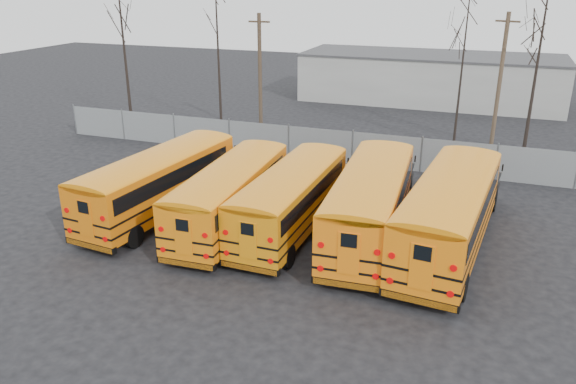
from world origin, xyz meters
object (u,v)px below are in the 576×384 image
at_px(bus_a, 162,178).
at_px(utility_pole_left, 260,75).
at_px(bus_d, 371,197).
at_px(utility_pole_right, 500,80).
at_px(bus_e, 451,207).
at_px(bus_b, 232,190).
at_px(bus_c, 293,194).

distance_m(bus_a, utility_pole_left, 14.26).
relative_size(bus_d, utility_pole_right, 1.34).
bearing_deg(utility_pole_right, bus_d, -85.74).
bearing_deg(bus_a, utility_pole_right, 56.20).
bearing_deg(bus_d, utility_pole_right, 71.07).
xyz_separation_m(bus_a, bus_d, (9.63, 0.74, 0.06)).
xyz_separation_m(utility_pole_left, utility_pole_right, (15.11, 3.11, 0.11)).
xyz_separation_m(bus_d, bus_e, (3.22, -0.07, 0.05)).
xyz_separation_m(bus_b, utility_pole_right, (10.53, 17.29, 2.64)).
distance_m(bus_a, bus_d, 9.66).
xyz_separation_m(bus_c, bus_e, (6.55, 0.32, 0.19)).
bearing_deg(utility_pole_right, utility_pole_left, -148.60).
xyz_separation_m(bus_a, bus_c, (6.30, 0.34, -0.08)).
bearing_deg(bus_c, bus_d, 7.94).
relative_size(bus_c, utility_pole_left, 1.26).
bearing_deg(bus_d, bus_b, -174.90).
bearing_deg(utility_pole_right, bus_b, -101.57).
xyz_separation_m(bus_a, bus_e, (12.85, 0.66, 0.11)).
bearing_deg(bus_a, utility_pole_left, 99.64).
relative_size(bus_a, utility_pole_left, 1.34).
distance_m(bus_c, utility_pole_left, 15.67).
bearing_deg(bus_b, utility_pole_left, 105.51).
height_order(bus_d, utility_pole_left, utility_pole_left).
distance_m(bus_b, bus_e, 9.24).
xyz_separation_m(bus_c, bus_d, (3.33, 0.39, 0.14)).
relative_size(bus_c, bus_d, 0.92).
relative_size(bus_b, utility_pole_right, 1.24).
distance_m(bus_b, utility_pole_left, 15.11).
bearing_deg(bus_e, bus_a, -171.81).
bearing_deg(bus_c, utility_pole_right, 66.09).
height_order(bus_b, bus_e, bus_e).
relative_size(bus_a, utility_pole_right, 1.31).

